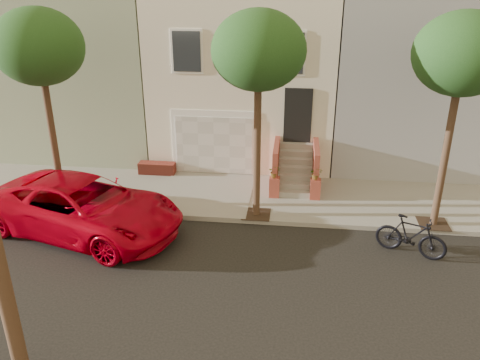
# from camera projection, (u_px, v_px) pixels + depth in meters

# --- Properties ---
(ground) EXTENTS (90.00, 90.00, 0.00)m
(ground) POSITION_uv_depth(u_px,v_px,m) (203.00, 288.00, 12.13)
(ground) COLOR black
(ground) RESTS_ON ground
(sidewalk) EXTENTS (40.00, 3.70, 0.15)m
(sidewalk) POSITION_uv_depth(u_px,v_px,m) (231.00, 196.00, 16.98)
(sidewalk) COLOR gray
(sidewalk) RESTS_ON ground
(house_row) EXTENTS (33.10, 11.70, 7.00)m
(house_row) POSITION_uv_depth(u_px,v_px,m) (249.00, 65.00, 20.91)
(house_row) COLOR beige
(house_row) RESTS_ON sidewalk
(tree_left) EXTENTS (2.70, 2.57, 6.30)m
(tree_left) POSITION_uv_depth(u_px,v_px,m) (39.00, 48.00, 14.21)
(tree_left) COLOR #2D2116
(tree_left) RESTS_ON sidewalk
(tree_mid) EXTENTS (2.70, 2.57, 6.30)m
(tree_mid) POSITION_uv_depth(u_px,v_px,m) (259.00, 52.00, 13.51)
(tree_mid) COLOR #2D2116
(tree_mid) RESTS_ON sidewalk
(tree_right) EXTENTS (2.70, 2.57, 6.30)m
(tree_right) POSITION_uv_depth(u_px,v_px,m) (463.00, 55.00, 12.92)
(tree_right) COLOR #2D2116
(tree_right) RESTS_ON sidewalk
(pickup_truck) EXTENTS (6.64, 4.39, 1.69)m
(pickup_truck) POSITION_uv_depth(u_px,v_px,m) (83.00, 207.00, 14.44)
(pickup_truck) COLOR #BE0016
(pickup_truck) RESTS_ON ground
(motorcycle) EXTENTS (2.00, 1.27, 1.17)m
(motorcycle) POSITION_uv_depth(u_px,v_px,m) (411.00, 236.00, 13.37)
(motorcycle) COLOR black
(motorcycle) RESTS_ON ground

